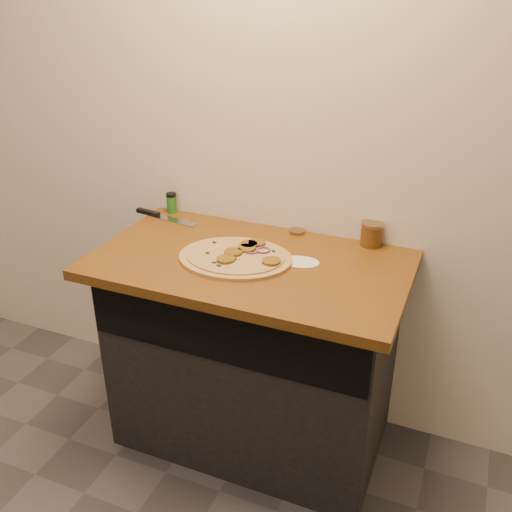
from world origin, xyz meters
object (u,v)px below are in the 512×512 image
at_px(spice_shaker, 172,203).
at_px(salsa_jar, 371,234).
at_px(chefs_knife, 161,216).
at_px(pizza, 237,257).

bearing_deg(spice_shaker, salsa_jar, 0.00).
xyz_separation_m(chefs_knife, salsa_jar, (0.93, 0.07, 0.04)).
height_order(salsa_jar, spice_shaker, salsa_jar).
distance_m(salsa_jar, spice_shaker, 0.91).
bearing_deg(salsa_jar, chefs_knife, -175.50).
relative_size(pizza, chefs_knife, 1.48).
height_order(pizza, spice_shaker, spice_shaker).
bearing_deg(chefs_knife, salsa_jar, 4.50).
bearing_deg(chefs_knife, pizza, -27.09).
relative_size(chefs_knife, salsa_jar, 3.35).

